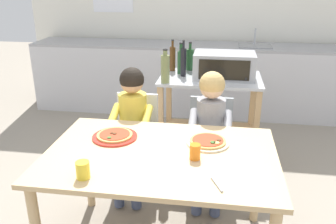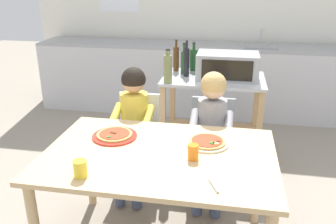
{
  "view_description": "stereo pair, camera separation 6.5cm",
  "coord_description": "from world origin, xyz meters",
  "px_view_note": "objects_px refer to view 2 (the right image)",
  "views": [
    {
      "loc": [
        0.33,
        -1.89,
        1.74
      ],
      "look_at": [
        0.0,
        0.3,
        0.88
      ],
      "focal_mm": 38.06,
      "sensor_mm": 36.0,
      "label": 1
    },
    {
      "loc": [
        0.4,
        -1.88,
        1.74
      ],
      "look_at": [
        0.0,
        0.3,
        0.88
      ],
      "focal_mm": 38.06,
      "sensor_mm": 36.0,
      "label": 2
    }
  ],
  "objects_px": {
    "bottle_brown_beer": "(184,61)",
    "bottle_slim_sauce": "(176,58)",
    "serving_spoon": "(213,185)",
    "kitchen_island_cart": "(212,107)",
    "toaster_oven": "(227,66)",
    "dining_chair_left": "(138,135)",
    "pizza_plate_red_rimmed": "(115,135)",
    "pizza_plate_cream": "(207,142)",
    "bottle_clear_vinegar": "(187,62)",
    "dining_table": "(159,166)",
    "drinking_cup_yellow": "(80,169)",
    "bottle_dark_olive_oil": "(168,68)",
    "dining_chair_right": "(211,141)",
    "bottle_tall_green_wine": "(194,59)",
    "child_in_grey_shirt": "(211,124)",
    "drinking_cup_orange": "(193,152)",
    "child_in_yellow_shirt": "(133,119)"
  },
  "relations": [
    {
      "from": "bottle_dark_olive_oil",
      "to": "pizza_plate_red_rimmed",
      "type": "xyz_separation_m",
      "value": [
        -0.2,
        -0.89,
        -0.24
      ]
    },
    {
      "from": "bottle_brown_beer",
      "to": "kitchen_island_cart",
      "type": "bearing_deg",
      "value": -18.0
    },
    {
      "from": "child_in_grey_shirt",
      "to": "serving_spoon",
      "type": "height_order",
      "value": "child_in_grey_shirt"
    },
    {
      "from": "dining_table",
      "to": "child_in_yellow_shirt",
      "type": "xyz_separation_m",
      "value": [
        -0.34,
        0.61,
        0.04
      ]
    },
    {
      "from": "child_in_grey_shirt",
      "to": "pizza_plate_cream",
      "type": "relative_size",
      "value": 3.89
    },
    {
      "from": "serving_spoon",
      "to": "bottle_clear_vinegar",
      "type": "bearing_deg",
      "value": 102.38
    },
    {
      "from": "dining_table",
      "to": "drinking_cup_yellow",
      "type": "height_order",
      "value": "drinking_cup_yellow"
    },
    {
      "from": "pizza_plate_red_rimmed",
      "to": "serving_spoon",
      "type": "xyz_separation_m",
      "value": [
        0.68,
        -0.47,
        -0.01
      ]
    },
    {
      "from": "child_in_grey_shirt",
      "to": "pizza_plate_cream",
      "type": "bearing_deg",
      "value": -89.92
    },
    {
      "from": "bottle_clear_vinegar",
      "to": "child_in_yellow_shirt",
      "type": "bearing_deg",
      "value": -115.46
    },
    {
      "from": "dining_chair_right",
      "to": "bottle_dark_olive_oil",
      "type": "bearing_deg",
      "value": 141.14
    },
    {
      "from": "kitchen_island_cart",
      "to": "child_in_yellow_shirt",
      "type": "relative_size",
      "value": 0.87
    },
    {
      "from": "bottle_slim_sauce",
      "to": "child_in_grey_shirt",
      "type": "height_order",
      "value": "bottle_slim_sauce"
    },
    {
      "from": "dining_table",
      "to": "drinking_cup_orange",
      "type": "distance_m",
      "value": 0.26
    },
    {
      "from": "dining_chair_left",
      "to": "pizza_plate_red_rimmed",
      "type": "distance_m",
      "value": 0.62
    },
    {
      "from": "dining_chair_left",
      "to": "child_in_yellow_shirt",
      "type": "bearing_deg",
      "value": -90.0
    },
    {
      "from": "kitchen_island_cart",
      "to": "toaster_oven",
      "type": "xyz_separation_m",
      "value": [
        0.12,
        -0.0,
        0.4
      ]
    },
    {
      "from": "toaster_oven",
      "to": "dining_chair_left",
      "type": "xyz_separation_m",
      "value": [
        -0.7,
        -0.56,
        -0.49
      ]
    },
    {
      "from": "toaster_oven",
      "to": "drinking_cup_yellow",
      "type": "distance_m",
      "value": 1.79
    },
    {
      "from": "bottle_slim_sauce",
      "to": "bottle_dark_olive_oil",
      "type": "height_order",
      "value": "bottle_slim_sauce"
    },
    {
      "from": "bottle_brown_beer",
      "to": "bottle_slim_sauce",
      "type": "relative_size",
      "value": 0.96
    },
    {
      "from": "bottle_dark_olive_oil",
      "to": "dining_chair_right",
      "type": "relative_size",
      "value": 0.36
    },
    {
      "from": "bottle_clear_vinegar",
      "to": "bottle_dark_olive_oil",
      "type": "bearing_deg",
      "value": -118.54
    },
    {
      "from": "bottle_dark_olive_oil",
      "to": "serving_spoon",
      "type": "distance_m",
      "value": 1.47
    },
    {
      "from": "serving_spoon",
      "to": "kitchen_island_cart",
      "type": "bearing_deg",
      "value": 93.61
    },
    {
      "from": "dining_chair_right",
      "to": "child_in_grey_shirt",
      "type": "xyz_separation_m",
      "value": [
        -0.0,
        -0.12,
        0.2
      ]
    },
    {
      "from": "bottle_tall_green_wine",
      "to": "serving_spoon",
      "type": "height_order",
      "value": "bottle_tall_green_wine"
    },
    {
      "from": "bottle_slim_sauce",
      "to": "serving_spoon",
      "type": "height_order",
      "value": "bottle_slim_sauce"
    },
    {
      "from": "dining_chair_left",
      "to": "pizza_plate_red_rimmed",
      "type": "xyz_separation_m",
      "value": [
        -0.0,
        -0.56,
        0.26
      ]
    },
    {
      "from": "dining_chair_left",
      "to": "dining_chair_right",
      "type": "xyz_separation_m",
      "value": [
        0.61,
        -0.0,
        0.0
      ]
    },
    {
      "from": "dining_chair_right",
      "to": "drinking_cup_orange",
      "type": "bearing_deg",
      "value": -94.86
    },
    {
      "from": "dining_chair_right",
      "to": "serving_spoon",
      "type": "distance_m",
      "value": 1.06
    },
    {
      "from": "bottle_dark_olive_oil",
      "to": "dining_table",
      "type": "height_order",
      "value": "bottle_dark_olive_oil"
    },
    {
      "from": "bottle_slim_sauce",
      "to": "drinking_cup_orange",
      "type": "relative_size",
      "value": 3.26
    },
    {
      "from": "pizza_plate_red_rimmed",
      "to": "pizza_plate_cream",
      "type": "relative_size",
      "value": 1.09
    },
    {
      "from": "bottle_clear_vinegar",
      "to": "serving_spoon",
      "type": "bearing_deg",
      "value": -77.62
    },
    {
      "from": "bottle_clear_vinegar",
      "to": "bottle_dark_olive_oil",
      "type": "relative_size",
      "value": 1.12
    },
    {
      "from": "kitchen_island_cart",
      "to": "toaster_oven",
      "type": "height_order",
      "value": "toaster_oven"
    },
    {
      "from": "kitchen_island_cart",
      "to": "bottle_tall_green_wine",
      "type": "bearing_deg",
      "value": 131.44
    },
    {
      "from": "bottle_slim_sauce",
      "to": "drinking_cup_yellow",
      "type": "height_order",
      "value": "bottle_slim_sauce"
    },
    {
      "from": "bottle_clear_vinegar",
      "to": "dining_chair_right",
      "type": "relative_size",
      "value": 0.41
    },
    {
      "from": "pizza_plate_red_rimmed",
      "to": "bottle_dark_olive_oil",
      "type": "bearing_deg",
      "value": 77.54
    },
    {
      "from": "bottle_brown_beer",
      "to": "pizza_plate_cream",
      "type": "relative_size",
      "value": 1.08
    },
    {
      "from": "dining_chair_right",
      "to": "drinking_cup_yellow",
      "type": "distance_m",
      "value": 1.27
    },
    {
      "from": "pizza_plate_red_rimmed",
      "to": "bottle_clear_vinegar",
      "type": "bearing_deg",
      "value": 73.86
    },
    {
      "from": "kitchen_island_cart",
      "to": "child_in_grey_shirt",
      "type": "distance_m",
      "value": 0.7
    },
    {
      "from": "child_in_yellow_shirt",
      "to": "pizza_plate_red_rimmed",
      "type": "distance_m",
      "value": 0.45
    },
    {
      "from": "dining_table",
      "to": "child_in_grey_shirt",
      "type": "height_order",
      "value": "child_in_grey_shirt"
    },
    {
      "from": "toaster_oven",
      "to": "pizza_plate_cream",
      "type": "xyz_separation_m",
      "value": [
        -0.09,
        -1.12,
        -0.23
      ]
    },
    {
      "from": "child_in_yellow_shirt",
      "to": "dining_chair_right",
      "type": "bearing_deg",
      "value": 10.52
    }
  ]
}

